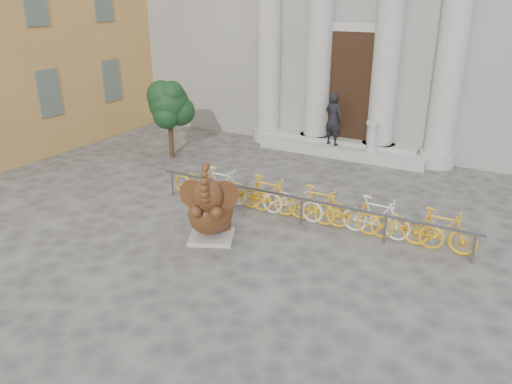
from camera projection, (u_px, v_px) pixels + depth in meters
The scene contains 7 objects.
ground at pixel (186, 275), 10.33m from camera, with size 80.00×80.00×0.00m, color #474442.
entrance_steps at pixel (342, 150), 17.90m from camera, with size 6.00×1.20×0.36m, color #A8A59E.
elephant_statue at pixel (211, 211), 11.55m from camera, with size 1.40×1.61×2.03m.
bike_rack at pixel (305, 202), 12.63m from camera, with size 8.47×0.53×1.00m.
tree at pixel (169, 104), 16.95m from camera, with size 1.56×1.43×2.71m.
pedestrian at pixel (333, 119), 17.51m from camera, with size 0.68×0.45×1.87m, color black.
balustrade_post at pixel (372, 138), 16.90m from camera, with size 0.43×0.43×1.05m.
Camera 1 is at (5.59, -7.12, 5.48)m, focal length 35.00 mm.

